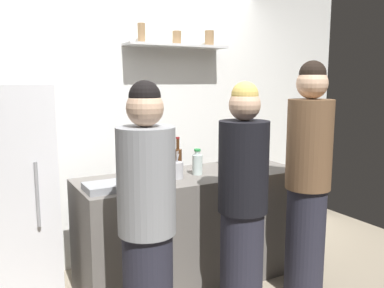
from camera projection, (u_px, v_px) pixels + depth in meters
The scene contains 11 objects.
back_wall_assembly at pixel (138, 119), 3.79m from camera, with size 4.80×0.32×2.60m.
refrigerator at pixel (4, 198), 2.94m from camera, with size 0.68×0.63×1.64m.
counter at pixel (192, 228), 3.37m from camera, with size 1.86×0.66×0.91m, color #66605B.
baking_pan at pixel (110, 186), 2.83m from camera, with size 0.34×0.24×0.05m, color gray.
utensil_holder at pixel (176, 170), 3.16m from camera, with size 0.11×0.11×0.22m.
wine_bottle_dark_glass at pixel (224, 151), 3.71m from camera, with size 0.07×0.07×0.31m.
wine_bottle_amber_glass at pixel (178, 160), 3.29m from camera, with size 0.06×0.06×0.31m.
water_bottle_plastic at pixel (197, 164), 3.28m from camera, with size 0.08×0.08×0.21m.
person_blonde at pixel (243, 205), 2.77m from camera, with size 0.34×0.34×1.66m.
person_brown_jacket at pixel (308, 181), 3.08m from camera, with size 0.34×0.34×1.81m.
person_grey_hoodie at pixel (147, 226), 2.37m from camera, with size 0.34×0.34×1.67m.
Camera 1 is at (-1.38, -2.30, 1.67)m, focal length 37.96 mm.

